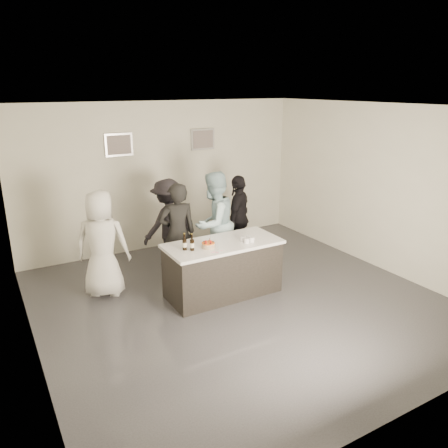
# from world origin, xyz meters

# --- Properties ---
(floor) EXTENTS (6.00, 6.00, 0.00)m
(floor) POSITION_xyz_m (0.00, 0.00, 0.00)
(floor) COLOR #3D3D42
(floor) RESTS_ON ground
(ceiling) EXTENTS (6.00, 6.00, 0.00)m
(ceiling) POSITION_xyz_m (0.00, 0.00, 3.00)
(ceiling) COLOR white
(wall_back) EXTENTS (6.00, 0.04, 3.00)m
(wall_back) POSITION_xyz_m (0.00, 3.00, 1.50)
(wall_back) COLOR silver
(wall_back) RESTS_ON ground
(wall_front) EXTENTS (6.00, 0.04, 3.00)m
(wall_front) POSITION_xyz_m (0.00, -3.00, 1.50)
(wall_front) COLOR silver
(wall_front) RESTS_ON ground
(wall_left) EXTENTS (0.04, 6.00, 3.00)m
(wall_left) POSITION_xyz_m (-3.00, 0.00, 1.50)
(wall_left) COLOR silver
(wall_left) RESTS_ON ground
(wall_right) EXTENTS (0.04, 6.00, 3.00)m
(wall_right) POSITION_xyz_m (3.00, 0.00, 1.50)
(wall_right) COLOR silver
(wall_right) RESTS_ON ground
(picture_left) EXTENTS (0.54, 0.04, 0.44)m
(picture_left) POSITION_xyz_m (-0.90, 2.97, 2.20)
(picture_left) COLOR #B2B2B7
(picture_left) RESTS_ON wall_back
(picture_right) EXTENTS (0.54, 0.04, 0.44)m
(picture_right) POSITION_xyz_m (0.90, 2.97, 2.20)
(picture_right) COLOR #B2B2B7
(picture_right) RESTS_ON wall_back
(bar_counter) EXTENTS (1.86, 0.86, 0.90)m
(bar_counter) POSITION_xyz_m (-0.10, 0.35, 0.45)
(bar_counter) COLOR white
(bar_counter) RESTS_ON ground
(cake) EXTENTS (0.20, 0.20, 0.07)m
(cake) POSITION_xyz_m (-0.42, 0.26, 0.94)
(cake) COLOR orange
(cake) RESTS_ON bar_counter
(beer_bottle_a) EXTENTS (0.07, 0.07, 0.26)m
(beer_bottle_a) POSITION_xyz_m (-0.77, 0.35, 1.03)
(beer_bottle_a) COLOR black
(beer_bottle_a) RESTS_ON bar_counter
(beer_bottle_b) EXTENTS (0.07, 0.07, 0.26)m
(beer_bottle_b) POSITION_xyz_m (-0.68, 0.28, 1.03)
(beer_bottle_b) COLOR black
(beer_bottle_b) RESTS_ON bar_counter
(tumbler_cluster) EXTENTS (0.19, 0.19, 0.08)m
(tumbler_cluster) POSITION_xyz_m (0.26, 0.20, 0.94)
(tumbler_cluster) COLOR gold
(tumbler_cluster) RESTS_ON bar_counter
(candles) EXTENTS (0.24, 0.08, 0.01)m
(candles) POSITION_xyz_m (-0.42, 0.04, 0.90)
(candles) COLOR pink
(candles) RESTS_ON bar_counter
(person_main_black) EXTENTS (0.70, 0.51, 1.77)m
(person_main_black) POSITION_xyz_m (-0.54, 1.15, 0.88)
(person_main_black) COLOR black
(person_main_black) RESTS_ON ground
(person_main_blue) EXTENTS (1.12, 1.02, 1.86)m
(person_main_blue) POSITION_xyz_m (0.20, 1.21, 0.93)
(person_main_blue) COLOR #A7CFDB
(person_main_blue) RESTS_ON ground
(person_guest_left) EXTENTS (1.02, 0.90, 1.75)m
(person_guest_left) POSITION_xyz_m (-1.77, 1.32, 0.87)
(person_guest_left) COLOR silver
(person_guest_left) RESTS_ON ground
(person_guest_right) EXTENTS (1.00, 0.96, 1.67)m
(person_guest_right) POSITION_xyz_m (0.94, 1.56, 0.84)
(person_guest_right) COLOR black
(person_guest_right) RESTS_ON ground
(person_guest_back) EXTENTS (1.21, 0.91, 1.66)m
(person_guest_back) POSITION_xyz_m (-0.37, 1.95, 0.83)
(person_guest_back) COLOR black
(person_guest_back) RESTS_ON ground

